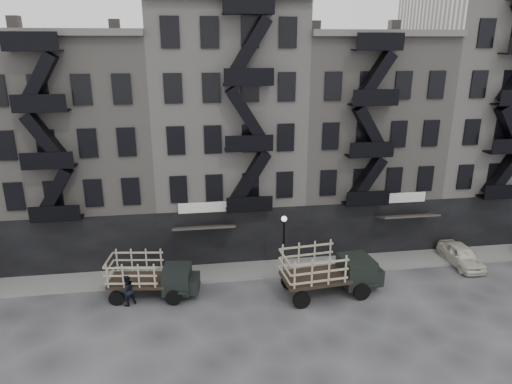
{
  "coord_description": "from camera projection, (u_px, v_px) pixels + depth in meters",
  "views": [
    {
      "loc": [
        -2.6,
        -23.52,
        14.59
      ],
      "look_at": [
        1.42,
        4.0,
        5.49
      ],
      "focal_mm": 32.0,
      "sensor_mm": 36.0,
      "label": 1
    }
  ],
  "objects": [
    {
      "name": "ground",
      "position": [
        242.0,
        302.0,
        27.02
      ],
      "size": [
        140.0,
        140.0,
        0.0
      ],
      "primitive_type": "plane",
      "color": "#38383A",
      "rests_on": "ground"
    },
    {
      "name": "sidewalk",
      "position": [
        236.0,
        271.0,
        30.52
      ],
      "size": [
        55.0,
        2.5,
        0.15
      ],
      "primitive_type": "cube",
      "color": "slate",
      "rests_on": "ground"
    },
    {
      "name": "building_midwest",
      "position": [
        86.0,
        147.0,
        32.55
      ],
      "size": [
        10.0,
        11.35,
        16.2
      ],
      "color": "gray",
      "rests_on": "ground"
    },
    {
      "name": "building_center",
      "position": [
        226.0,
        130.0,
        33.61
      ],
      "size": [
        10.0,
        11.35,
        18.2
      ],
      "color": "#9E9991",
      "rests_on": "ground"
    },
    {
      "name": "building_mideast",
      "position": [
        355.0,
        139.0,
        35.3
      ],
      "size": [
        10.0,
        11.35,
        16.2
      ],
      "color": "gray",
      "rests_on": "ground"
    },
    {
      "name": "building_east",
      "position": [
        477.0,
        117.0,
        36.2
      ],
      "size": [
        10.0,
        11.35,
        19.2
      ],
      "color": "#9E9991",
      "rests_on": "ground"
    },
    {
      "name": "lamp_post",
      "position": [
        284.0,
        238.0,
        29.01
      ],
      "size": [
        0.36,
        0.36,
        4.28
      ],
      "color": "black",
      "rests_on": "ground"
    },
    {
      "name": "stake_truck_west",
      "position": [
        151.0,
        273.0,
        27.18
      ],
      "size": [
        5.5,
        2.78,
        2.66
      ],
      "rotation": [
        0.0,
        0.0,
        -0.14
      ],
      "color": "black",
      "rests_on": "ground"
    },
    {
      "name": "stake_truck_east",
      "position": [
        329.0,
        268.0,
        27.4
      ],
      "size": [
        6.26,
        3.02,
        3.05
      ],
      "rotation": [
        0.0,
        0.0,
        0.1
      ],
      "color": "black",
      "rests_on": "ground"
    },
    {
      "name": "car_east",
      "position": [
        461.0,
        255.0,
        31.37
      ],
      "size": [
        1.66,
        4.12,
        1.4
      ],
      "primitive_type": "imported",
      "rotation": [
        0.0,
        0.0,
        -0.0
      ],
      "color": "beige",
      "rests_on": "ground"
    },
    {
      "name": "pedestrian_mid",
      "position": [
        127.0,
        290.0,
        26.41
      ],
      "size": [
        1.2,
        1.13,
        1.95
      ],
      "primitive_type": "imported",
      "rotation": [
        0.0,
        0.0,
        3.71
      ],
      "color": "black",
      "rests_on": "ground"
    }
  ]
}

